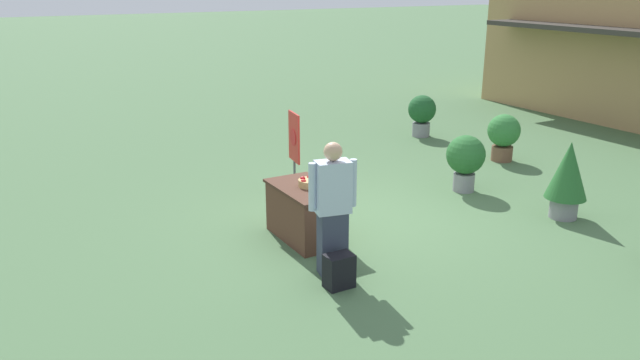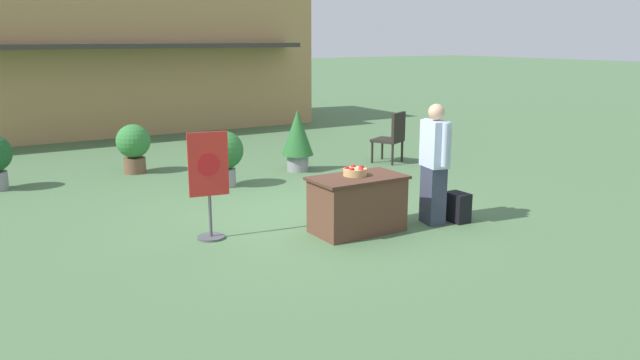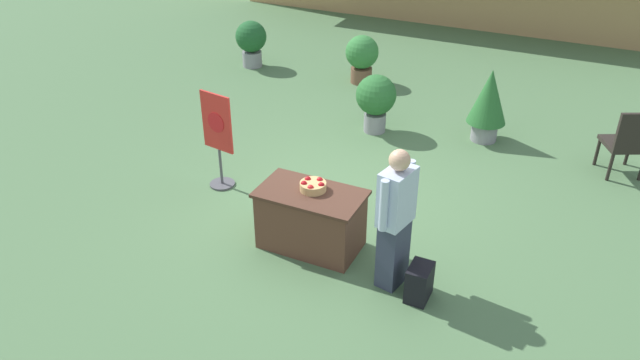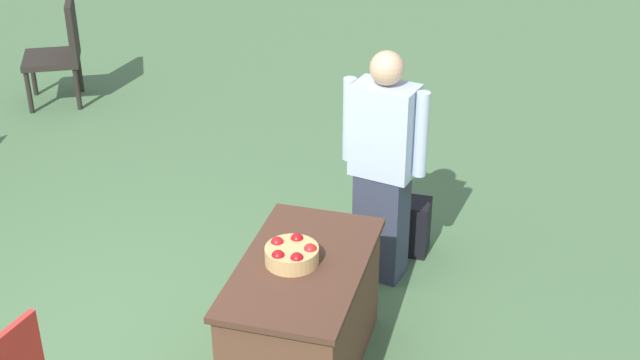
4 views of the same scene
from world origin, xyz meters
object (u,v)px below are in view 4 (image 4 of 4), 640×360
at_px(apple_basket, 292,254).
at_px(display_table, 303,316).
at_px(person_visitor, 383,167).
at_px(patio_chair, 61,47).
at_px(backpack, 406,225).

bearing_deg(apple_basket, display_table, -89.05).
distance_m(display_table, apple_basket, 0.44).
xyz_separation_m(person_visitor, patio_chair, (2.22, 3.76, -0.28)).
bearing_deg(apple_basket, patio_chair, 45.88).
height_order(apple_basket, backpack, apple_basket).
bearing_deg(person_visitor, backpack, 173.35).
xyz_separation_m(display_table, backpack, (1.49, -0.36, -0.18)).
distance_m(display_table, person_visitor, 1.25).
height_order(person_visitor, patio_chair, person_visitor).
relative_size(display_table, apple_basket, 4.01).
bearing_deg(person_visitor, patio_chair, -108.65).
distance_m(person_visitor, backpack, 0.76).
relative_size(display_table, person_visitor, 0.75).
bearing_deg(display_table, patio_chair, 46.41).
bearing_deg(display_table, person_visitor, -11.89).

